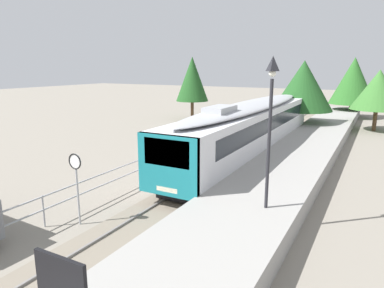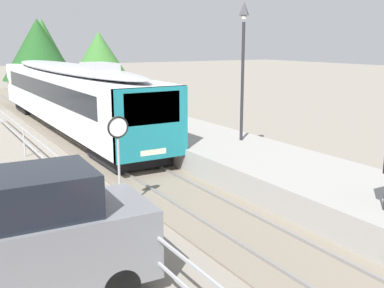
{
  "view_description": "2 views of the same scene",
  "coord_description": "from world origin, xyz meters",
  "px_view_note": "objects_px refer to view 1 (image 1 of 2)",
  "views": [
    {
      "loc": [
        7.34,
        4.0,
        5.89
      ],
      "look_at": [
        -1.0,
        19.38,
        2.0
      ],
      "focal_mm": 32.54,
      "sensor_mm": 36.0,
      "label": 1
    },
    {
      "loc": [
        -6.78,
        1.35,
        4.75
      ],
      "look_at": [
        0.4,
        13.38,
        1.6
      ],
      "focal_mm": 42.46,
      "sensor_mm": 36.0,
      "label": 2
    }
  ],
  "objects_px": {
    "speed_limit_sign": "(76,171)",
    "platform_notice_board": "(61,283)",
    "platform_lamp_mid_platform": "(271,105)",
    "commuter_train": "(251,125)"
  },
  "relations": [
    {
      "from": "commuter_train",
      "to": "speed_limit_sign",
      "type": "relative_size",
      "value": 7.44
    },
    {
      "from": "platform_lamp_mid_platform",
      "to": "commuter_train",
      "type": "bearing_deg",
      "value": 112.05
    },
    {
      "from": "speed_limit_sign",
      "to": "platform_notice_board",
      "type": "bearing_deg",
      "value": -45.34
    },
    {
      "from": "platform_lamp_mid_platform",
      "to": "platform_notice_board",
      "type": "distance_m",
      "value": 8.46
    },
    {
      "from": "commuter_train",
      "to": "platform_notice_board",
      "type": "relative_size",
      "value": 11.59
    },
    {
      "from": "commuter_train",
      "to": "platform_notice_board",
      "type": "height_order",
      "value": "commuter_train"
    },
    {
      "from": "commuter_train",
      "to": "platform_lamp_mid_platform",
      "type": "distance_m",
      "value": 11.1
    },
    {
      "from": "commuter_train",
      "to": "platform_lamp_mid_platform",
      "type": "bearing_deg",
      "value": -67.95
    },
    {
      "from": "platform_notice_board",
      "to": "speed_limit_sign",
      "type": "relative_size",
      "value": 0.64
    },
    {
      "from": "platform_lamp_mid_platform",
      "to": "speed_limit_sign",
      "type": "relative_size",
      "value": 1.91
    }
  ]
}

